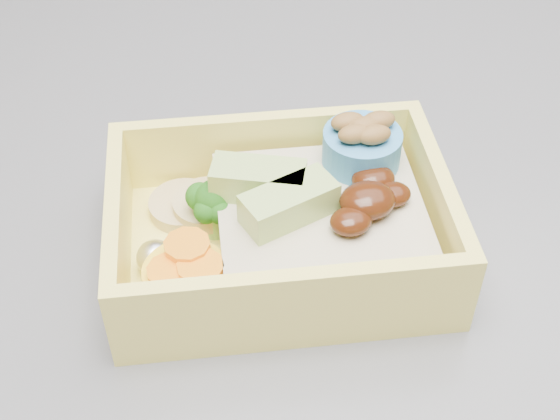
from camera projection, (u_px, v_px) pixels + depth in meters
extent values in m
cube|color=#3C3B41|center=(126.00, 287.00, 0.44)|extent=(1.24, 0.84, 0.04)
cube|color=#FFEE69|center=(280.00, 250.00, 0.43)|extent=(0.19, 0.15, 0.01)
cube|color=#FFEE69|center=(268.00, 146.00, 0.45)|extent=(0.18, 0.03, 0.04)
cube|color=#FFEE69|center=(295.00, 305.00, 0.37)|extent=(0.18, 0.03, 0.04)
cube|color=#FFEE69|center=(436.00, 203.00, 0.42)|extent=(0.02, 0.11, 0.04)
cube|color=#FFEE69|center=(118.00, 231.00, 0.40)|extent=(0.02, 0.11, 0.04)
cube|color=tan|center=(320.00, 224.00, 0.42)|extent=(0.12, 0.11, 0.03)
ellipsoid|color=#361508|center=(367.00, 200.00, 0.40)|extent=(0.03, 0.03, 0.02)
ellipsoid|color=#361508|center=(373.00, 179.00, 0.41)|extent=(0.03, 0.02, 0.01)
ellipsoid|color=#361508|center=(351.00, 221.00, 0.39)|extent=(0.02, 0.02, 0.01)
ellipsoid|color=#361508|center=(393.00, 194.00, 0.41)|extent=(0.02, 0.02, 0.01)
cube|color=#A9CB6A|center=(289.00, 203.00, 0.40)|extent=(0.05, 0.04, 0.02)
cube|color=#A9CB6A|center=(258.00, 180.00, 0.41)|extent=(0.05, 0.04, 0.02)
cylinder|color=#83B963|center=(215.00, 223.00, 0.43)|extent=(0.01, 0.01, 0.02)
sphere|color=#216116|center=(213.00, 199.00, 0.42)|extent=(0.02, 0.02, 0.02)
sphere|color=#216116|center=(227.00, 196.00, 0.42)|extent=(0.02, 0.02, 0.02)
sphere|color=#216116|center=(200.00, 197.00, 0.42)|extent=(0.02, 0.02, 0.02)
sphere|color=#216116|center=(219.00, 211.00, 0.41)|extent=(0.01, 0.01, 0.01)
sphere|color=#216116|center=(206.00, 211.00, 0.41)|extent=(0.01, 0.01, 0.01)
sphere|color=#216116|center=(212.00, 192.00, 0.42)|extent=(0.01, 0.01, 0.01)
cylinder|color=yellow|center=(187.00, 282.00, 0.39)|extent=(0.04, 0.04, 0.02)
cylinder|color=orange|center=(184.00, 262.00, 0.39)|extent=(0.02, 0.02, 0.00)
cylinder|color=orange|center=(170.00, 271.00, 0.38)|extent=(0.02, 0.02, 0.00)
cylinder|color=orange|center=(200.00, 267.00, 0.38)|extent=(0.02, 0.02, 0.00)
cylinder|color=orange|center=(187.00, 245.00, 0.39)|extent=(0.02, 0.02, 0.00)
cylinder|color=tan|center=(184.00, 206.00, 0.44)|extent=(0.04, 0.04, 0.01)
cylinder|color=tan|center=(208.00, 205.00, 0.44)|extent=(0.04, 0.04, 0.01)
ellipsoid|color=silver|center=(237.00, 185.00, 0.45)|extent=(0.02, 0.02, 0.02)
ellipsoid|color=silver|center=(155.00, 257.00, 0.41)|extent=(0.02, 0.02, 0.02)
cylinder|color=#3C8DCF|center=(362.00, 148.00, 0.43)|extent=(0.04, 0.04, 0.02)
ellipsoid|color=brown|center=(364.00, 126.00, 0.42)|extent=(0.02, 0.01, 0.01)
ellipsoid|color=brown|center=(378.00, 121.00, 0.42)|extent=(0.02, 0.01, 0.01)
ellipsoid|color=brown|center=(348.00, 122.00, 0.42)|extent=(0.02, 0.01, 0.01)
ellipsoid|color=brown|center=(374.00, 135.00, 0.41)|extent=(0.02, 0.01, 0.01)
ellipsoid|color=brown|center=(355.00, 134.00, 0.41)|extent=(0.02, 0.01, 0.01)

